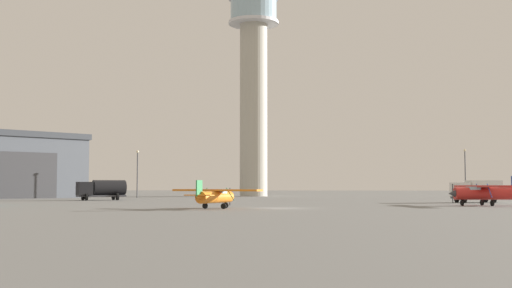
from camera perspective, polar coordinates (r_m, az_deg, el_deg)
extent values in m
plane|color=slate|center=(60.70, 2.00, -5.65)|extent=(400.00, 400.00, 0.00)
cylinder|color=#B2AD9E|center=(126.49, -0.22, 3.04)|extent=(5.34, 5.34, 33.63)
cylinder|color=silver|center=(129.59, -0.22, 10.57)|extent=(9.83, 9.83, 0.60)
cylinder|color=#99B7C6|center=(130.22, -0.22, 11.63)|extent=(9.04, 9.04, 4.33)
cube|color=#38383A|center=(110.40, -20.47, -2.57)|extent=(9.87, 10.98, 7.48)
cylinder|color=orange|center=(59.19, -3.59, -4.67)|extent=(2.90, 5.45, 1.08)
cone|color=#38383D|center=(61.76, -2.30, -4.63)|extent=(0.98, 0.99, 0.75)
cube|color=#38383D|center=(61.76, -2.30, -4.63)|extent=(0.10, 0.08, 1.65)
cube|color=orange|center=(59.41, -3.47, -4.06)|extent=(8.58, 4.25, 0.17)
cylinder|color=#287A42|center=(58.76, -2.28, -4.42)|extent=(0.82, 0.36, 1.18)
cylinder|color=#287A42|center=(60.08, -4.64, -4.39)|extent=(0.82, 0.36, 1.18)
cube|color=#99B7C6|center=(60.10, -3.12, -4.37)|extent=(1.14, 1.19, 0.61)
cone|color=orange|center=(56.65, -5.01, -4.62)|extent=(1.18, 1.42, 0.81)
cube|color=#287A42|center=(56.64, -5.00, -3.92)|extent=(0.43, 0.93, 1.47)
cube|color=orange|center=(56.64, -5.01, -4.49)|extent=(2.71, 1.64, 0.09)
cylinder|color=black|center=(61.04, -2.66, -5.39)|extent=(0.54, 0.32, 0.52)
cylinder|color=black|center=(58.60, -2.86, -5.46)|extent=(0.54, 0.32, 0.52)
cylinder|color=black|center=(59.52, -4.49, -5.43)|extent=(0.54, 0.32, 0.52)
cylinder|color=red|center=(71.85, 19.43, -4.12)|extent=(6.63, 2.51, 1.29)
cone|color=#38383D|center=(70.40, 16.86, -4.18)|extent=(1.09, 1.07, 0.90)
cube|color=#38383D|center=(70.40, 16.86, -4.18)|extent=(0.08, 0.11, 1.98)
cube|color=red|center=(71.71, 19.19, -3.52)|extent=(3.52, 10.53, 0.21)
cylinder|color=#2847A8|center=(73.22, 18.64, -3.87)|extent=(0.28, 1.02, 1.41)
cylinder|color=#2847A8|center=(70.21, 19.79, -3.86)|extent=(0.28, 1.02, 1.41)
cube|color=#99B7C6|center=(71.31, 18.52, -3.85)|extent=(1.32, 1.23, 0.73)
cylinder|color=black|center=(70.82, 17.62, -4.94)|extent=(0.29, 0.65, 0.63)
cylinder|color=black|center=(72.99, 19.20, -4.86)|extent=(0.29, 0.65, 0.63)
cylinder|color=black|center=(70.93, 20.01, -4.89)|extent=(0.29, 0.65, 0.63)
cube|color=#38383D|center=(84.32, 18.74, -4.47)|extent=(6.06, 3.05, 0.24)
cube|color=white|center=(83.42, 17.44, -3.84)|extent=(2.07, 2.66, 1.71)
cube|color=#99B7C6|center=(83.11, 16.96, -3.61)|extent=(0.49, 2.00, 0.86)
cube|color=white|center=(84.73, 19.31, -3.70)|extent=(4.27, 3.12, 1.97)
cylinder|color=black|center=(82.49, 17.80, -4.59)|extent=(0.47, 1.04, 1.00)
cylinder|color=black|center=(84.43, 17.18, -4.58)|extent=(0.47, 1.04, 1.00)
cylinder|color=black|center=(84.14, 20.13, -4.52)|extent=(0.47, 1.04, 1.00)
cylinder|color=black|center=(86.05, 19.47, -4.51)|extent=(0.47, 1.04, 1.00)
cube|color=#38383D|center=(95.18, -13.40, -4.44)|extent=(6.64, 5.21, 0.24)
cube|color=black|center=(94.56, -14.82, -3.79)|extent=(2.81, 2.91, 1.86)
cube|color=#99B7C6|center=(94.35, -15.34, -3.56)|extent=(1.11, 1.64, 0.93)
cylinder|color=black|center=(95.47, -12.76, -3.74)|extent=(4.99, 4.28, 2.13)
cylinder|color=black|center=(93.61, -14.64, -4.51)|extent=(0.78, 0.99, 1.00)
cylinder|color=black|center=(95.57, -14.94, -4.49)|extent=(0.78, 0.99, 1.00)
cylinder|color=black|center=(94.78, -12.06, -4.54)|extent=(0.78, 0.99, 1.00)
cylinder|color=black|center=(96.71, -12.40, -4.52)|extent=(0.78, 0.99, 1.00)
cylinder|color=#38383D|center=(118.72, 17.88, -2.56)|extent=(0.18, 0.18, 8.00)
sphere|color=#F9E5B2|center=(118.86, 17.84, -0.52)|extent=(0.44, 0.44, 0.44)
cylinder|color=#38383D|center=(112.33, -10.37, -2.72)|extent=(0.18, 0.18, 7.62)
sphere|color=#F9E5B2|center=(112.46, -10.34, -0.66)|extent=(0.44, 0.44, 0.44)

